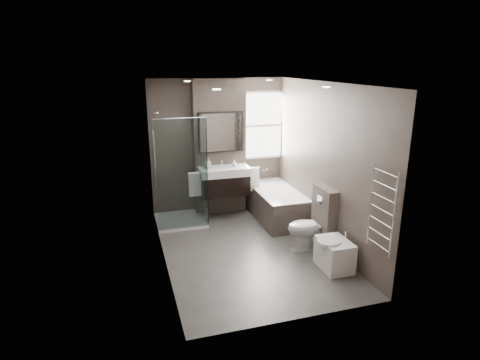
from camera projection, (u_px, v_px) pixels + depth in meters
name	position (u px, v px, depth m)	size (l,w,h in m)	color
room	(247.00, 171.00, 6.06)	(2.70, 3.90, 2.70)	#494744
vanity_pier	(219.00, 148.00, 7.69)	(1.00, 0.25, 2.60)	#4D423C
vanity	(224.00, 181.00, 7.53)	(0.95, 0.47, 0.66)	black
mirror_cabinet	(221.00, 132.00, 7.44)	(0.86, 0.08, 0.76)	black
towel_left	(195.00, 185.00, 7.36)	(0.24, 0.06, 0.44)	white
towel_right	(253.00, 180.00, 7.67)	(0.24, 0.06, 0.44)	white
shower_enclosure	(186.00, 198.00, 7.32)	(0.90, 0.90, 2.00)	white
bathtub	(276.00, 203.00, 7.61)	(0.75, 1.60, 0.57)	#4D423C
window	(262.00, 125.00, 7.92)	(0.98, 0.06, 1.33)	white
toilet	(310.00, 227.00, 6.36)	(0.41, 0.72, 0.73)	white
cistern_box	(324.00, 218.00, 6.39)	(0.19, 0.55, 1.00)	#4D423C
bidet	(334.00, 254.00, 5.77)	(0.47, 0.55, 0.56)	white
towel_radiator	(382.00, 210.00, 4.99)	(0.03, 0.49, 1.10)	silver
soap_bottle_a	(208.00, 163.00, 7.35)	(0.09, 0.09, 0.19)	white
soap_bottle_b	(234.00, 163.00, 7.52)	(0.10, 0.10, 0.12)	white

